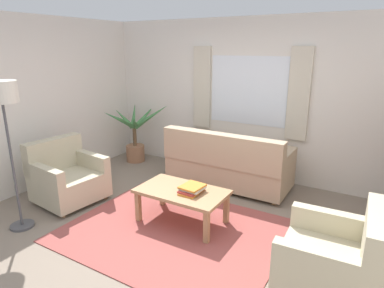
{
  "coord_description": "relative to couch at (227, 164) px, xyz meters",
  "views": [
    {
      "loc": [
        1.99,
        -2.92,
        2.14
      ],
      "look_at": [
        -0.17,
        0.7,
        0.9
      ],
      "focal_mm": 30.98,
      "sensor_mm": 36.0,
      "label": 1
    }
  ],
  "objects": [
    {
      "name": "armchair_right",
      "position": [
        1.84,
        -1.72,
        -0.01
      ],
      "size": [
        0.85,
        0.87,
        0.88
      ],
      "rotation": [
        0.0,
        0.0,
        -1.53
      ],
      "color": "#BCB293",
      "rests_on": "ground_plane"
    },
    {
      "name": "armchair_left",
      "position": [
        -1.75,
        -1.62,
        -0.01
      ],
      "size": [
        0.9,
        0.92,
        0.88
      ],
      "rotation": [
        0.0,
        0.0,
        1.47
      ],
      "color": "#BCB293",
      "rests_on": "ground_plane"
    },
    {
      "name": "wall_left",
      "position": [
        -2.63,
        -1.55,
        0.93
      ],
      "size": [
        0.12,
        4.4,
        2.6
      ],
      "primitive_type": "cube",
      "color": "silver",
      "rests_on": "ground_plane"
    },
    {
      "name": "potted_plant",
      "position": [
        -2.03,
        0.23,
        0.16
      ],
      "size": [
        1.04,
        1.08,
        1.13
      ],
      "color": "#9E6B4C",
      "rests_on": "ground_plane"
    },
    {
      "name": "wall_back",
      "position": [
        0.03,
        0.71,
        0.93
      ],
      "size": [
        5.32,
        0.12,
        2.6
      ],
      "primitive_type": "cube",
      "color": "silver",
      "rests_on": "ground_plane"
    },
    {
      "name": "ground_plane",
      "position": [
        0.03,
        -1.55,
        -0.37
      ],
      "size": [
        6.24,
        6.24,
        0.0
      ],
      "primitive_type": "plane",
      "color": "gray"
    },
    {
      "name": "area_rug",
      "position": [
        0.03,
        -1.55,
        -0.36
      ],
      "size": [
        2.51,
        2.01,
        0.01
      ],
      "primitive_type": "cube",
      "color": "#9E4C47",
      "rests_on": "ground_plane"
    },
    {
      "name": "book_stack_on_table",
      "position": [
        0.14,
        -1.3,
        0.12
      ],
      "size": [
        0.27,
        0.33,
        0.09
      ],
      "color": "orange",
      "rests_on": "coffee_table"
    },
    {
      "name": "coffee_table",
      "position": [
        -0.01,
        -1.31,
        0.01
      ],
      "size": [
        1.1,
        0.64,
        0.44
      ],
      "color": "#A87F56",
      "rests_on": "ground_plane"
    },
    {
      "name": "couch",
      "position": [
        0.0,
        0.0,
        0.0
      ],
      "size": [
        1.9,
        0.82,
        0.92
      ],
      "rotation": [
        0.0,
        0.0,
        3.14
      ],
      "color": "tan",
      "rests_on": "ground_plane"
    },
    {
      "name": "window_with_curtains",
      "position": [
        0.03,
        0.63,
        1.08
      ],
      "size": [
        1.98,
        0.07,
        1.4
      ],
      "color": "white"
    },
    {
      "name": "standing_lamp",
      "position": [
        -1.65,
        -2.41,
        1.14
      ],
      "size": [
        0.35,
        0.35,
        1.78
      ],
      "color": "#4C4C51",
      "rests_on": "ground_plane"
    }
  ]
}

